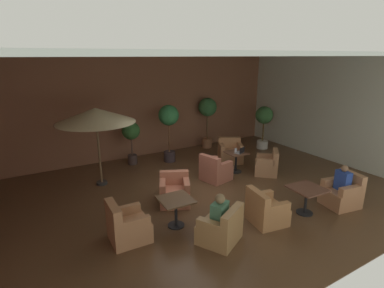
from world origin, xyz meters
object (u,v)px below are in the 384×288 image
Objects in this scene: armchair_front_left_east at (230,153)px; armchair_front_right_north at (127,226)px; cafe_table_front_right at (176,205)px; patio_umbrella_tall_red at (96,116)px; armchair_front_right_south at (175,192)px; cafe_table_front_left at (236,158)px; cafe_table_mid_center at (307,193)px; armchair_front_left_north at (267,165)px; armchair_mid_center_east at (266,211)px; patron_by_window at (220,211)px; potted_tree_mid_right at (131,134)px; armchair_front_right_east at (221,228)px; potted_tree_left_corner at (169,121)px; potted_tree_mid_left at (207,112)px; armchair_mid_center_north at (342,194)px; patron_blue_shirt at (343,179)px; potted_tree_right_corner at (264,120)px; iced_drink_cup at (236,150)px; armchair_front_left_south at (215,170)px; open_laptop at (240,152)px.

armchair_front_left_east is 1.20× the size of armchair_front_right_north.
patio_umbrella_tall_red reaches higher than cafe_table_front_right.
armchair_front_right_north is at bearing -148.70° from armchair_front_right_south.
cafe_table_front_left is 3.05m from cafe_table_mid_center.
armchair_front_right_north reaches higher than armchair_front_left_north.
patron_by_window reaches higher than armchair_mid_center_east.
potted_tree_mid_right reaches higher than cafe_table_front_left.
armchair_front_left_north reaches higher than cafe_table_front_left.
potted_tree_left_corner is at bearing 75.69° from armchair_front_right_east.
armchair_front_right_north is 1.13× the size of cafe_table_mid_center.
armchair_front_left_north is at bearing 66.92° from cafe_table_mid_center.
potted_tree_mid_left is (0.23, 1.89, 1.18)m from armchair_front_left_east.
cafe_table_front_right is at bearing -149.23° from cafe_table_front_left.
armchair_front_left_east is at bearing 63.84° from armchair_mid_center_east.
cafe_table_front_right is at bearing -129.75° from potted_tree_mid_left.
armchair_mid_center_north is 0.41m from patron_blue_shirt.
patio_umbrella_tall_red is at bearing 122.04° from armchair_front_right_south.
cafe_table_front_left is 4.00m from armchair_front_right_east.
armchair_front_right_east is 7.01m from potted_tree_right_corner.
armchair_mid_center_east is at bearing -115.95° from cafe_table_front_left.
potted_tree_left_corner is 5.17m from patron_by_window.
potted_tree_mid_left is (2.08, 5.65, 1.20)m from armchair_mid_center_east.
armchair_front_right_north reaches higher than cafe_table_front_left.
patio_umbrella_tall_red is 1.12× the size of potted_tree_left_corner.
patron_by_window is at bearing -104.61° from potted_tree_left_corner.
armchair_front_right_north is 0.86× the size of armchair_front_right_south.
armchair_mid_center_east is (-1.39, -2.86, -0.18)m from cafe_table_front_left.
potted_tree_right_corner reaches higher than cafe_table_front_right.
potted_tree_left_corner is (1.32, 2.97, 1.19)m from armchair_front_right_south.
potted_tree_mid_left is at bearing 91.60° from patron_blue_shirt.
iced_drink_cup is at bearing 104.60° from armchair_mid_center_north.
cafe_table_front_right is at bearing 118.28° from patron_by_window.
armchair_front_left_north is at bearing 32.37° from patron_by_window.
armchair_front_right_north is 3.14m from armchair_mid_center_east.
potted_tree_mid_right is at bearing 153.75° from armchair_front_left_east.
patio_umbrella_tall_red is 3.46× the size of patron_blue_shirt.
cafe_table_mid_center is 1.20× the size of patron_by_window.
patron_blue_shirt is at bearing -110.37° from potted_tree_right_corner.
potted_tree_left_corner reaches higher than armchair_front_right_east.
armchair_mid_center_north is at bearing -57.67° from potted_tree_mid_right.
armchair_front_left_south is at bearing 122.11° from armchair_mid_center_north.
patron_by_window is at bearing 118.28° from armchair_front_right_east.
open_laptop is at bearing 15.80° from armchair_front_right_south.
potted_tree_mid_right is 5.38m from patron_by_window.
armchair_front_left_north is 9.09× the size of iced_drink_cup.
cafe_table_mid_center is at bearing -122.10° from potted_tree_right_corner.
patron_by_window is 6.00× the size of iced_drink_cup.
potted_tree_left_corner is (2.94, 3.96, 1.17)m from armchair_front_right_north.
armchair_front_right_east is at bearing -31.41° from armchair_front_right_north.
potted_tree_mid_right is (-3.61, 5.70, 0.76)m from armchair_mid_center_north.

